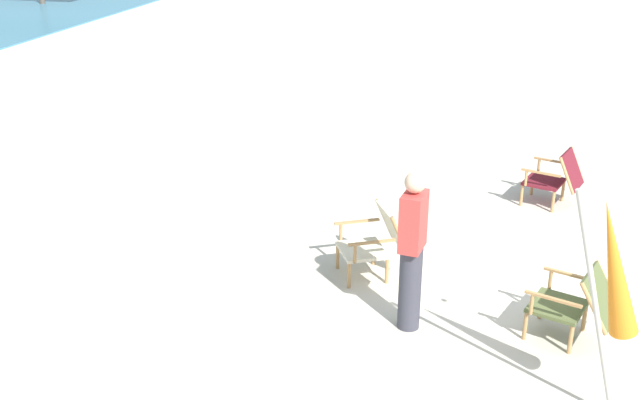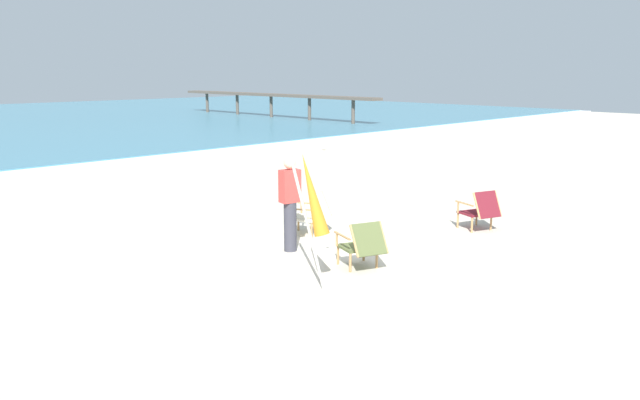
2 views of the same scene
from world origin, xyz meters
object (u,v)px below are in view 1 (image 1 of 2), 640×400
beach_chair_front_right (577,302)px  beach_chair_front_left (556,177)px  person_near_chairs (412,250)px  umbrella_furled_orange (614,272)px  beach_chair_mid_center (376,240)px

beach_chair_front_right → beach_chair_front_left: (3.43, -0.02, 0.01)m
beach_chair_front_right → beach_chair_front_left: bearing=-0.3°
beach_chair_front_left → person_near_chairs: person_near_chairs is taller
beach_chair_front_left → person_near_chairs: (-3.53, 1.58, 0.41)m
beach_chair_front_left → person_near_chairs: bearing=156.0°
beach_chair_front_right → beach_chair_front_left: 3.43m
umbrella_furled_orange → beach_chair_front_left: bearing=0.5°
beach_chair_front_right → beach_chair_mid_center: size_ratio=1.04×
beach_chair_front_right → beach_chair_mid_center: 2.25m
beach_chair_mid_center → umbrella_furled_orange: 3.09m
umbrella_furled_orange → person_near_chairs: 1.99m
beach_chair_front_left → beach_chair_mid_center: bearing=140.6°
beach_chair_front_left → umbrella_furled_orange: umbrella_furled_orange is taller
beach_chair_front_right → beach_chair_mid_center: bearing=66.1°
umbrella_furled_orange → person_near_chairs: bearing=57.1°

